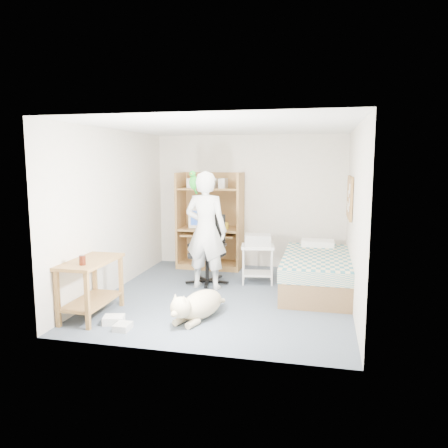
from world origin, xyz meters
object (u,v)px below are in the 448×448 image
computer_hutch (211,224)px  bed (316,272)px  side_desk (91,279)px  dog (198,305)px  printer_cart (258,258)px  office_chair (209,259)px  person (206,230)px

computer_hutch → bed: (2.00, -1.12, -0.53)m
computer_hutch → side_desk: 3.08m
dog → side_desk: bearing=-152.6°
dog → printer_cart: 1.92m
side_desk → office_chair: 2.17m
dog → printer_cart: (0.49, 1.84, 0.23)m
bed → person: 1.85m
computer_hutch → side_desk: (-0.85, -2.94, -0.33)m
computer_hutch → side_desk: bearing=-106.1°
side_desk → printer_cart: bearing=47.2°
office_chair → printer_cart: size_ratio=1.76×
side_desk → person: person is taller
bed → printer_cart: 1.00m
bed → person: size_ratio=1.08×
person → printer_cart: bearing=-141.1°
person → printer_cart: person is taller
person → bed: bearing=-164.7°
computer_hutch → dog: size_ratio=1.62×
side_desk → printer_cart: size_ratio=1.57×
bed → office_chair: bearing=178.2°
computer_hutch → bed: 2.35m
side_desk → printer_cart: (1.89, 2.04, -0.07)m
printer_cart → computer_hutch: bearing=130.3°
computer_hutch → bed: computer_hutch is taller
office_chair → person: bearing=-75.3°
computer_hutch → person: size_ratio=0.97×
computer_hutch → office_chair: size_ratio=1.61×
office_chair → dog: (0.31, -1.68, -0.21)m
person → dog: 1.58m
side_desk → person: (1.13, 1.56, 0.44)m
side_desk → office_chair: size_ratio=0.89×
bed → person: person is taller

